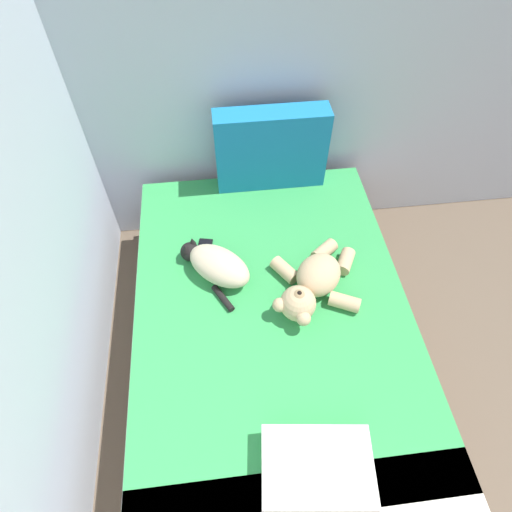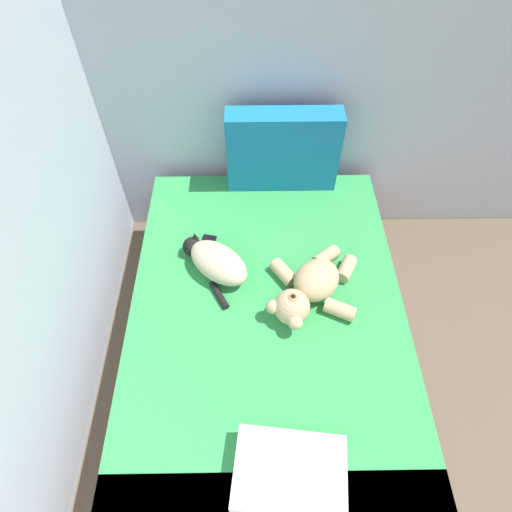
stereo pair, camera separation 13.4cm
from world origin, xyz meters
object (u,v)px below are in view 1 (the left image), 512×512
(cat, at_px, (216,265))
(throw_pillow, at_px, (316,469))
(bed, at_px, (272,337))
(cell_phone, at_px, (204,250))
(teddy_bear, at_px, (313,283))
(patterned_cushion, at_px, (271,149))

(cat, height_order, throw_pillow, cat)
(bed, distance_m, cell_phone, 0.58)
(cat, distance_m, teddy_bear, 0.48)
(bed, bearing_deg, teddy_bear, 24.57)
(cell_phone, bearing_deg, patterned_cushion, 49.58)
(bed, bearing_deg, throw_pillow, -85.29)
(patterned_cushion, xyz_separation_m, teddy_bear, (0.09, -0.81, -0.16))
(cat, distance_m, cell_phone, 0.18)
(bed, height_order, cell_phone, cell_phone)
(patterned_cushion, relative_size, teddy_bear, 1.22)
(bed, xyz_separation_m, cat, (-0.25, 0.26, 0.33))
(cell_phone, relative_size, throw_pillow, 0.40)
(bed, relative_size, throw_pillow, 5.02)
(cell_phone, bearing_deg, teddy_bear, -32.43)
(patterned_cushion, bearing_deg, throw_pillow, -91.77)
(patterned_cushion, bearing_deg, bed, -96.75)
(cell_phone, bearing_deg, cat, -68.73)
(bed, relative_size, cat, 4.87)
(bed, bearing_deg, patterned_cushion, 83.25)
(bed, bearing_deg, cell_phone, 126.80)
(teddy_bear, height_order, throw_pillow, teddy_bear)
(cat, relative_size, cell_phone, 2.57)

